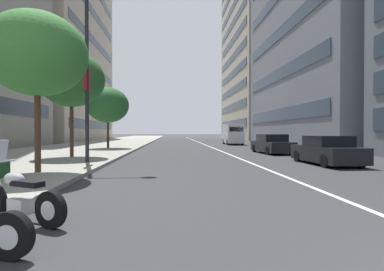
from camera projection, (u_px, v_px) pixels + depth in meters
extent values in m
cube|color=gray|center=(90.00, 147.00, 31.24)|extent=(160.00, 10.87, 0.15)
cube|color=silver|center=(205.00, 145.00, 37.05)|extent=(110.00, 0.16, 0.01)
cylinder|color=black|center=(10.00, 236.00, 3.79)|extent=(0.25, 0.64, 0.63)
cylinder|color=silver|center=(10.00, 236.00, 3.79)|extent=(0.19, 0.33, 0.31)
cylinder|color=black|center=(51.00, 210.00, 5.03)|extent=(0.41, 0.62, 0.64)
cylinder|color=silver|center=(51.00, 210.00, 5.03)|extent=(0.27, 0.34, 0.32)
cube|color=silver|center=(21.00, 206.00, 5.34)|extent=(0.41, 0.46, 0.28)
cube|color=black|center=(27.00, 184.00, 5.26)|extent=(0.50, 0.67, 0.10)
ellipsoid|color=#B2B2B7|center=(14.00, 179.00, 5.41)|extent=(0.43, 0.52, 0.24)
cylinder|color=silver|center=(0.00, 185.00, 5.68)|extent=(0.19, 0.30, 0.64)
cylinder|color=silver|center=(38.00, 212.00, 5.35)|extent=(0.40, 0.65, 0.16)
cube|color=black|center=(327.00, 154.00, 14.97)|extent=(4.29, 1.99, 0.76)
cube|color=black|center=(328.00, 141.00, 14.86)|extent=(2.03, 1.77, 0.52)
cylinder|color=black|center=(298.00, 156.00, 16.28)|extent=(0.63, 0.24, 0.62)
cylinder|color=black|center=(328.00, 156.00, 16.44)|extent=(0.63, 0.24, 0.62)
cylinder|color=black|center=(325.00, 161.00, 13.50)|extent=(0.63, 0.24, 0.62)
cylinder|color=black|center=(361.00, 161.00, 13.65)|extent=(0.63, 0.24, 0.62)
cube|color=black|center=(272.00, 146.00, 22.58)|extent=(4.72, 2.06, 0.76)
cube|color=black|center=(272.00, 138.00, 22.62)|extent=(2.35, 1.81, 0.54)
cylinder|color=black|center=(254.00, 148.00, 24.01)|extent=(0.63, 0.25, 0.62)
cylinder|color=black|center=(275.00, 148.00, 24.20)|extent=(0.63, 0.25, 0.62)
cylinder|color=black|center=(268.00, 151.00, 20.97)|extent=(0.63, 0.25, 0.62)
cylinder|color=black|center=(291.00, 150.00, 21.15)|extent=(0.63, 0.25, 0.62)
cube|color=silver|center=(233.00, 133.00, 38.60)|extent=(5.52, 2.21, 2.39)
cube|color=black|center=(236.00, 129.00, 35.89)|extent=(0.11, 1.67, 0.56)
cylinder|color=black|center=(224.00, 141.00, 40.44)|extent=(0.73, 0.29, 0.72)
cylinder|color=black|center=(237.00, 141.00, 40.48)|extent=(0.73, 0.29, 0.72)
cylinder|color=black|center=(228.00, 142.00, 36.74)|extent=(0.73, 0.29, 0.72)
cylinder|color=black|center=(242.00, 142.00, 36.78)|extent=(0.73, 0.29, 0.72)
cylinder|color=#232326|center=(87.00, 72.00, 14.50)|extent=(0.18, 0.18, 8.80)
cube|color=#B21E23|center=(85.00, 78.00, 14.16)|extent=(0.56, 0.03, 1.10)
cube|color=#B21E23|center=(89.00, 80.00, 14.86)|extent=(0.56, 0.03, 1.10)
cylinder|color=#473323|center=(38.00, 132.00, 11.02)|extent=(0.22, 0.22, 2.98)
ellipsoid|color=#387A33|center=(37.00, 54.00, 10.98)|extent=(3.61, 3.61, 3.07)
cylinder|color=#473323|center=(72.00, 130.00, 17.87)|extent=(0.22, 0.22, 3.17)
ellipsoid|color=#265B28|center=(71.00, 79.00, 17.83)|extent=(3.88, 3.88, 3.30)
cylinder|color=#473323|center=(108.00, 134.00, 27.26)|extent=(0.22, 0.22, 2.50)
ellipsoid|color=#265B28|center=(108.00, 105.00, 27.23)|extent=(3.77, 3.77, 3.21)
cube|color=#384756|center=(279.00, 115.00, 37.28)|extent=(24.33, 0.08, 1.50)
cube|color=#384756|center=(279.00, 74.00, 37.22)|extent=(24.33, 0.08, 1.50)
cube|color=#384756|center=(279.00, 33.00, 37.16)|extent=(24.33, 0.08, 1.50)
cube|color=beige|center=(271.00, 44.00, 67.19)|extent=(29.38, 17.52, 42.75)
cube|color=#2D3842|center=(232.00, 124.00, 66.84)|extent=(26.44, 0.08, 1.50)
cube|color=#2D3842|center=(232.00, 107.00, 66.79)|extent=(26.44, 0.08, 1.50)
cube|color=#2D3842|center=(232.00, 91.00, 66.75)|extent=(26.44, 0.08, 1.50)
cube|color=#2D3842|center=(232.00, 74.00, 66.70)|extent=(26.44, 0.08, 1.50)
cube|color=#2D3842|center=(232.00, 58.00, 66.66)|extent=(26.44, 0.08, 1.50)
cube|color=#2D3842|center=(232.00, 41.00, 66.61)|extent=(26.44, 0.08, 1.50)
cube|color=#2D3842|center=(232.00, 25.00, 66.56)|extent=(26.44, 0.08, 1.50)
cube|color=#2D3842|center=(232.00, 8.00, 66.52)|extent=(26.44, 0.08, 1.50)
cube|color=beige|center=(39.00, 43.00, 57.42)|extent=(33.42, 21.04, 37.24)
cube|color=#2D3842|center=(96.00, 125.00, 58.31)|extent=(30.08, 0.08, 1.50)
cube|color=#2D3842|center=(95.00, 97.00, 58.24)|extent=(30.08, 0.08, 1.50)
cube|color=#2D3842|center=(95.00, 70.00, 58.17)|extent=(30.08, 0.08, 1.50)
cube|color=#2D3842|center=(95.00, 43.00, 58.11)|extent=(30.08, 0.08, 1.50)
cube|color=#2D3842|center=(95.00, 15.00, 58.04)|extent=(30.08, 0.08, 1.50)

